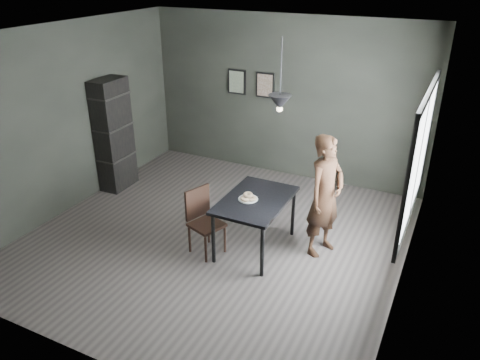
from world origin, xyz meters
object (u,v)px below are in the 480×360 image
at_px(wood_chair, 203,217).
at_px(pendant_lamp, 280,102).
at_px(shelf_unit, 114,135).
at_px(cafe_table, 255,204).
at_px(woman, 325,196).
at_px(white_plate, 248,200).

height_order(wood_chair, pendant_lamp, pendant_lamp).
height_order(shelf_unit, pendant_lamp, pendant_lamp).
xyz_separation_m(cafe_table, pendant_lamp, (0.25, 0.10, 1.38)).
bearing_deg(cafe_table, woman, 21.96).
distance_m(woman, wood_chair, 1.62).
height_order(cafe_table, shelf_unit, shelf_unit).
height_order(woman, shelf_unit, shelf_unit).
bearing_deg(shelf_unit, pendant_lamp, -12.74).
xyz_separation_m(cafe_table, shelf_unit, (-2.92, 0.72, 0.27)).
relative_size(cafe_table, pendant_lamp, 1.39).
xyz_separation_m(cafe_table, woman, (0.83, 0.33, 0.15)).
bearing_deg(woman, white_plate, 135.25).
xyz_separation_m(shelf_unit, pendant_lamp, (3.17, -0.62, 1.11)).
height_order(cafe_table, woman, woman).
bearing_deg(woman, wood_chair, 136.72).
bearing_deg(pendant_lamp, shelf_unit, 168.92).
bearing_deg(pendant_lamp, woman, 22.03).
bearing_deg(shelf_unit, cafe_table, -15.52).
height_order(white_plate, woman, woman).
bearing_deg(cafe_table, white_plate, -137.83).
xyz_separation_m(wood_chair, shelf_unit, (-2.31, 1.07, 0.43)).
bearing_deg(pendant_lamp, white_plate, -152.68).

